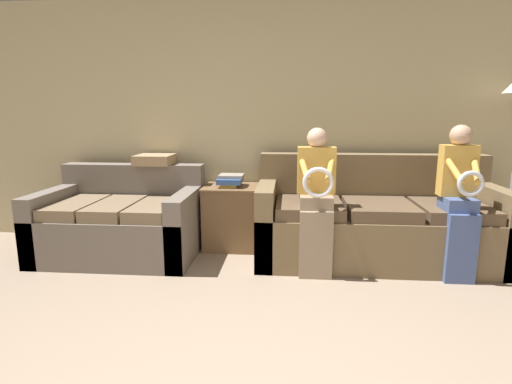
{
  "coord_description": "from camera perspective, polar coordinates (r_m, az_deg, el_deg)",
  "views": [
    {
      "loc": [
        0.14,
        -1.26,
        1.38
      ],
      "look_at": [
        -0.12,
        1.81,
        0.77
      ],
      "focal_mm": 28.0,
      "sensor_mm": 36.0,
      "label": 1
    }
  ],
  "objects": [
    {
      "name": "book_stack",
      "position": [
        4.09,
        -3.67,
        1.71
      ],
      "size": [
        0.25,
        0.31,
        0.12
      ],
      "color": "gold",
      "rests_on": "side_shelf"
    },
    {
      "name": "child_left_seated",
      "position": [
        3.45,
        8.6,
        -0.48
      ],
      "size": [
        0.33,
        0.38,
        1.26
      ],
      "color": "gray",
      "rests_on": "ground_plane"
    },
    {
      "name": "side_shelf",
      "position": [
        4.18,
        -3.56,
        -3.41
      ],
      "size": [
        0.55,
        0.52,
        0.65
      ],
      "color": "brown",
      "rests_on": "ground_plane"
    },
    {
      "name": "wall_back",
      "position": [
        4.31,
        2.95,
        9.71
      ],
      "size": [
        7.84,
        0.06,
        2.55
      ],
      "color": "#C6B789",
      "rests_on": "ground_plane"
    },
    {
      "name": "couch_side",
      "position": [
        4.18,
        -18.54,
        -4.23
      ],
      "size": [
        1.48,
        0.99,
        0.86
      ],
      "color": "#70665B",
      "rests_on": "ground_plane"
    },
    {
      "name": "throw_pillow",
      "position": [
        4.31,
        -14.24,
        4.52
      ],
      "size": [
        0.37,
        0.37,
        0.1
      ],
      "color": "#A38460",
      "rests_on": "couch_side"
    },
    {
      "name": "child_right_seated",
      "position": [
        3.72,
        27.05,
        -0.38
      ],
      "size": [
        0.29,
        0.38,
        1.29
      ],
      "color": "#475B8E",
      "rests_on": "ground_plane"
    },
    {
      "name": "couch_main",
      "position": [
        3.98,
        16.63,
        -4.32
      ],
      "size": [
        2.23,
        0.92,
        0.98
      ],
      "color": "brown",
      "rests_on": "ground_plane"
    }
  ]
}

